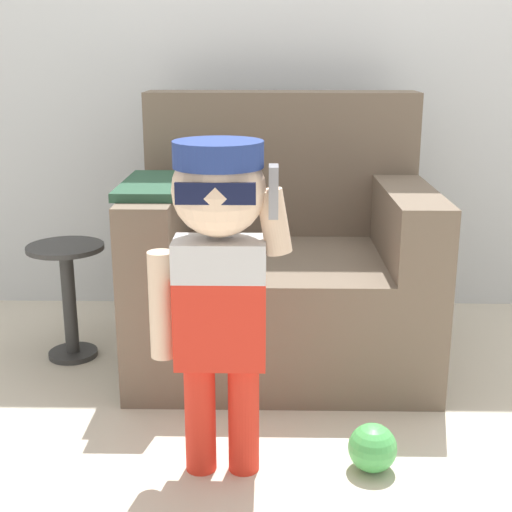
{
  "coord_description": "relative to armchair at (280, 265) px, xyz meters",
  "views": [
    {
      "loc": [
        -0.19,
        -2.61,
        1.14
      ],
      "look_at": [
        -0.24,
        -0.45,
        0.52
      ],
      "focal_mm": 50.0,
      "sensor_mm": 36.0,
      "label": 1
    }
  ],
  "objects": [
    {
      "name": "side_table",
      "position": [
        -0.8,
        -0.06,
        -0.09
      ],
      "size": [
        0.29,
        0.29,
        0.45
      ],
      "color": "#333333",
      "rests_on": "ground_plane"
    },
    {
      "name": "armchair",
      "position": [
        0.0,
        0.0,
        0.0
      ],
      "size": [
        1.09,
        0.86,
        0.99
      ],
      "color": "#6B5B4C",
      "rests_on": "ground_plane"
    },
    {
      "name": "wall_back",
      "position": [
        0.15,
        0.59,
        0.94
      ],
      "size": [
        10.0,
        0.05,
        2.6
      ],
      "color": "silver",
      "rests_on": "ground_plane"
    },
    {
      "name": "person_child",
      "position": [
        -0.17,
        -0.83,
        0.26
      ],
      "size": [
        0.38,
        0.28,
        0.93
      ],
      "color": "red",
      "rests_on": "ground_plane"
    },
    {
      "name": "ground_plane",
      "position": [
        0.15,
        0.0,
        -0.36
      ],
      "size": [
        10.0,
        10.0,
        0.0
      ],
      "primitive_type": "plane",
      "color": "beige"
    },
    {
      "name": "toy_ball",
      "position": [
        0.25,
        -0.83,
        -0.29
      ],
      "size": [
        0.14,
        0.14,
        0.14
      ],
      "color": "#4CB256",
      "rests_on": "ground_plane"
    }
  ]
}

